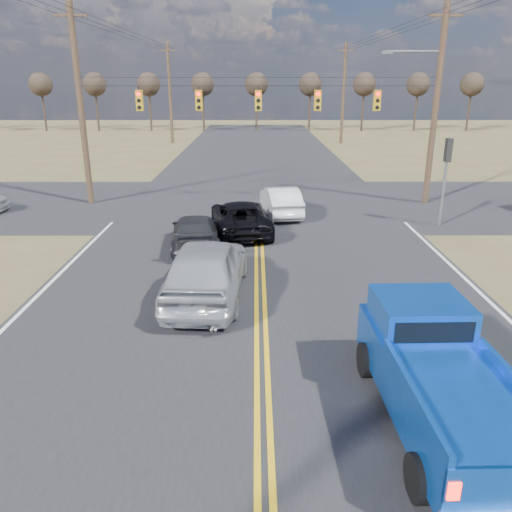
{
  "coord_description": "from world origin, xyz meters",
  "views": [
    {
      "loc": [
        -0.15,
        -8.33,
        6.18
      ],
      "look_at": [
        -0.13,
        5.06,
        1.5
      ],
      "focal_mm": 35.0,
      "sensor_mm": 36.0,
      "label": 1
    }
  ],
  "objects_px": {
    "silver_suv": "(207,268)",
    "black_suv": "(240,217)",
    "white_car_queue": "(281,201)",
    "dgrey_car_queue": "(195,232)",
    "pickup_truck": "(438,375)"
  },
  "relations": [
    {
      "from": "pickup_truck",
      "to": "white_car_queue",
      "type": "relative_size",
      "value": 1.25
    },
    {
      "from": "white_car_queue",
      "to": "dgrey_car_queue",
      "type": "xyz_separation_m",
      "value": [
        -3.58,
        -5.15,
        -0.06
      ]
    },
    {
      "from": "pickup_truck",
      "to": "silver_suv",
      "type": "relative_size",
      "value": 1.0
    },
    {
      "from": "silver_suv",
      "to": "black_suv",
      "type": "distance_m",
      "value": 6.95
    },
    {
      "from": "silver_suv",
      "to": "black_suv",
      "type": "relative_size",
      "value": 1.09
    },
    {
      "from": "pickup_truck",
      "to": "dgrey_car_queue",
      "type": "xyz_separation_m",
      "value": [
        -5.77,
        10.59,
        -0.32
      ]
    },
    {
      "from": "black_suv",
      "to": "pickup_truck",
      "type": "bearing_deg",
      "value": 99.64
    },
    {
      "from": "pickup_truck",
      "to": "black_suv",
      "type": "relative_size",
      "value": 1.09
    },
    {
      "from": "white_car_queue",
      "to": "dgrey_car_queue",
      "type": "distance_m",
      "value": 6.27
    },
    {
      "from": "pickup_truck",
      "to": "dgrey_car_queue",
      "type": "bearing_deg",
      "value": 117.08
    },
    {
      "from": "black_suv",
      "to": "white_car_queue",
      "type": "distance_m",
      "value": 3.56
    },
    {
      "from": "silver_suv",
      "to": "dgrey_car_queue",
      "type": "bearing_deg",
      "value": -76.47
    },
    {
      "from": "silver_suv",
      "to": "black_suv",
      "type": "xyz_separation_m",
      "value": [
        0.81,
        6.9,
        -0.23
      ]
    },
    {
      "from": "white_car_queue",
      "to": "dgrey_car_queue",
      "type": "relative_size",
      "value": 0.96
    },
    {
      "from": "black_suv",
      "to": "white_car_queue",
      "type": "xyz_separation_m",
      "value": [
        1.89,
        3.02,
        0.02
      ]
    }
  ]
}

